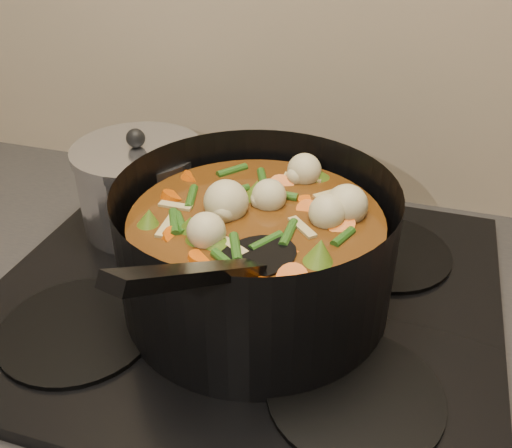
% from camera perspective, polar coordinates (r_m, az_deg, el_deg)
% --- Properties ---
extents(stovetop, '(0.62, 0.54, 0.03)m').
position_cam_1_polar(stovetop, '(0.73, -1.10, -7.03)').
color(stovetop, black).
rests_on(stovetop, counter).
extents(stockpot, '(0.42, 0.49, 0.23)m').
position_cam_1_polar(stockpot, '(0.66, 0.01, -2.74)').
color(stockpot, black).
rests_on(stockpot, stovetop).
extents(saucepan, '(0.18, 0.18, 0.15)m').
position_cam_1_polar(saucepan, '(0.84, -11.38, 3.76)').
color(saucepan, silver).
rests_on(saucepan, stovetop).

